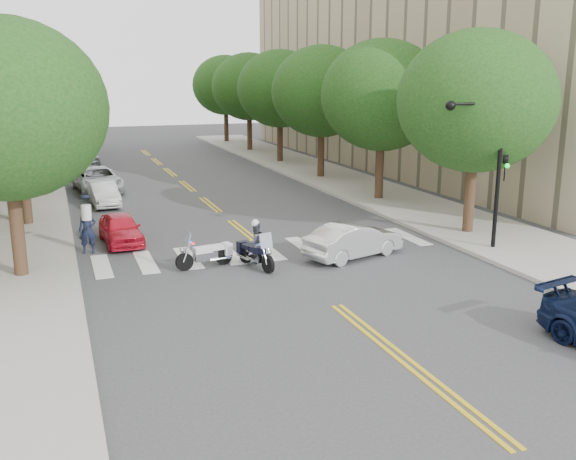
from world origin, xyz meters
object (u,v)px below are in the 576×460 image
motorcycle_police (255,246)px  motorcycle_parked (209,254)px  convertible (354,240)px  officer_standing (88,230)px

motorcycle_police → motorcycle_parked: motorcycle_police is taller
motorcycle_parked → convertible: bearing=-108.2°
motorcycle_police → officer_standing: 6.69m
motorcycle_parked → convertible: motorcycle_parked is taller
officer_standing → convertible: officer_standing is taller
motorcycle_police → convertible: motorcycle_police is taller
officer_standing → motorcycle_parked: bearing=-34.2°
officer_standing → convertible: (9.21, -4.00, -0.24)m
motorcycle_parked → convertible: size_ratio=0.54×
motorcycle_police → officer_standing: (-5.40, 3.95, 0.12)m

